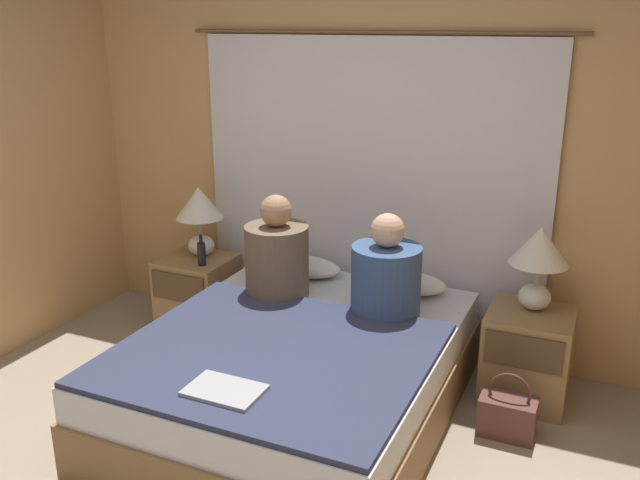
# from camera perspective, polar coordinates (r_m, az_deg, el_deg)

# --- Properties ---
(wall_back) EXTENTS (4.33, 0.06, 2.50)m
(wall_back) POSITION_cam_1_polar(r_m,az_deg,el_deg) (4.50, 4.35, 6.55)
(wall_back) COLOR tan
(wall_back) RESTS_ON ground_plane
(curtain_panel) EXTENTS (2.56, 0.02, 2.08)m
(curtain_panel) POSITION_cam_1_polar(r_m,az_deg,el_deg) (4.49, 4.01, 3.76)
(curtain_panel) COLOR silver
(curtain_panel) RESTS_ON ground_plane
(bed) EXTENTS (1.62, 2.03, 0.51)m
(bed) POSITION_cam_1_polar(r_m,az_deg,el_deg) (3.86, -1.89, -11.30)
(bed) COLOR olive
(bed) RESTS_ON ground_plane
(nightstand_left) EXTENTS (0.48, 0.47, 0.55)m
(nightstand_left) POSITION_cam_1_polar(r_m,az_deg,el_deg) (4.94, -10.22, -4.48)
(nightstand_left) COLOR #937047
(nightstand_left) RESTS_ON ground_plane
(nightstand_right) EXTENTS (0.48, 0.47, 0.55)m
(nightstand_right) POSITION_cam_1_polar(r_m,az_deg,el_deg) (4.19, 17.04, -9.31)
(nightstand_right) COLOR #937047
(nightstand_right) RESTS_ON ground_plane
(lamp_left) EXTENTS (0.33, 0.33, 0.50)m
(lamp_left) POSITION_cam_1_polar(r_m,az_deg,el_deg) (4.80, -10.13, 2.49)
(lamp_left) COLOR silver
(lamp_left) RESTS_ON nightstand_left
(lamp_right) EXTENTS (0.33, 0.33, 0.50)m
(lamp_right) POSITION_cam_1_polar(r_m,az_deg,el_deg) (4.02, 17.96, -1.18)
(lamp_right) COLOR silver
(lamp_right) RESTS_ON nightstand_right
(pillow_left) EXTENTS (0.52, 0.29, 0.12)m
(pillow_left) POSITION_cam_1_polar(r_m,az_deg,el_deg) (4.55, -1.38, -2.23)
(pillow_left) COLOR white
(pillow_left) RESTS_ON bed
(pillow_right) EXTENTS (0.52, 0.29, 0.12)m
(pillow_right) POSITION_cam_1_polar(r_m,az_deg,el_deg) (4.31, 7.22, -3.56)
(pillow_right) COLOR white
(pillow_right) RESTS_ON bed
(blanket_on_bed) EXTENTS (1.56, 1.40, 0.03)m
(blanket_on_bed) POSITION_cam_1_polar(r_m,az_deg,el_deg) (3.51, -3.99, -9.50)
(blanket_on_bed) COLOR #2D334C
(blanket_on_bed) RESTS_ON bed
(person_left_in_bed) EXTENTS (0.39, 0.39, 0.64)m
(person_left_in_bed) POSITION_cam_1_polar(r_m,az_deg,el_deg) (4.17, -3.65, -1.35)
(person_left_in_bed) COLOR brown
(person_left_in_bed) RESTS_ON bed
(person_right_in_bed) EXTENTS (0.40, 0.40, 0.61)m
(person_right_in_bed) POSITION_cam_1_polar(r_m,az_deg,el_deg) (3.92, 5.59, -3.00)
(person_right_in_bed) COLOR #38517A
(person_right_in_bed) RESTS_ON bed
(beer_bottle_on_left_stand) EXTENTS (0.06, 0.06, 0.22)m
(beer_bottle_on_left_stand) POSITION_cam_1_polar(r_m,az_deg,el_deg) (4.67, -9.94, -1.10)
(beer_bottle_on_left_stand) COLOR black
(beer_bottle_on_left_stand) RESTS_ON nightstand_left
(laptop_on_bed) EXTENTS (0.35, 0.23, 0.02)m
(laptop_on_bed) POSITION_cam_1_polar(r_m,az_deg,el_deg) (3.17, -8.03, -12.42)
(laptop_on_bed) COLOR #9EA0A5
(laptop_on_bed) RESTS_ON blanket_on_bed
(handbag_on_floor) EXTENTS (0.30, 0.18, 0.37)m
(handbag_on_floor) POSITION_cam_1_polar(r_m,az_deg,el_deg) (3.89, 15.50, -14.02)
(handbag_on_floor) COLOR brown
(handbag_on_floor) RESTS_ON ground_plane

